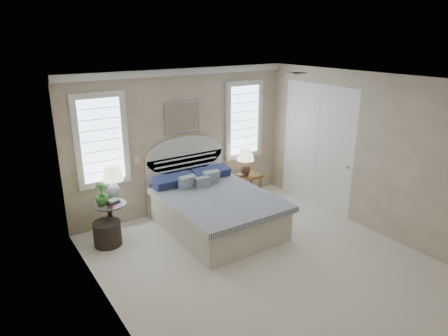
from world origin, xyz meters
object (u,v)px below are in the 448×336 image
Objects in this scene: nightstand_right at (248,181)px; lamp_left at (113,179)px; side_table_left at (110,217)px; bed at (213,207)px; floor_pot at (107,233)px; lamp_right at (245,159)px.

nightstand_right is 2.87m from lamp_left.
lamp_left reaches higher than side_table_left.
lamp_left is at bearing 179.12° from nightstand_right.
bed is at bearing -26.06° from lamp_left.
lamp_right is (2.98, 0.27, 0.68)m from floor_pot.
side_table_left is (-1.65, 0.59, 0.00)m from bed.
lamp_left reaches higher than lamp_right.
lamp_right reaches higher than floor_pot.
lamp_right is (-0.10, -0.02, 0.49)m from nightstand_right.
side_table_left reaches higher than nightstand_right.
floor_pot is at bearing 167.35° from bed.
lamp_right reaches higher than side_table_left.
nightstand_right is at bearing 1.94° from side_table_left.
floor_pot is at bearing -174.82° from lamp_right.
lamp_left is (-2.80, 0.04, 0.60)m from nightstand_right.
side_table_left is 0.64m from lamp_left.
bed is 3.96× the size of lamp_right.
floor_pot is at bearing -124.04° from side_table_left.
lamp_right is (1.20, 0.67, 0.49)m from bed.
floor_pot is at bearing -174.57° from nightstand_right.
bed is 1.47m from nightstand_right.
side_table_left is 1.07× the size of lamp_left.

